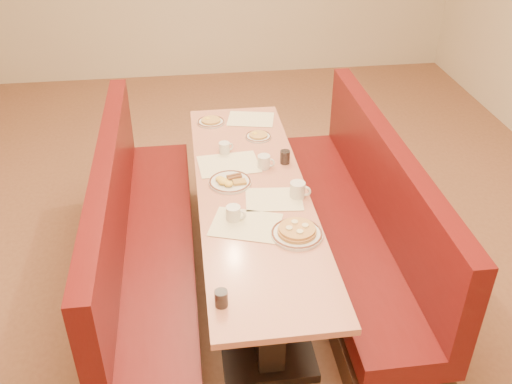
{
  "coord_description": "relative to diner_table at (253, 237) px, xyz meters",
  "views": [
    {
      "loc": [
        -0.38,
        -3.04,
        2.72
      ],
      "look_at": [
        0.0,
        -0.18,
        0.85
      ],
      "focal_mm": 40.0,
      "sensor_mm": 36.0,
      "label": 1
    }
  ],
  "objects": [
    {
      "name": "booth_left",
      "position": [
        -0.73,
        0.0,
        -0.01
      ],
      "size": [
        0.55,
        2.5,
        1.05
      ],
      "color": "#4C3326",
      "rests_on": "ground"
    },
    {
      "name": "room_envelope",
      "position": [
        0.0,
        0.0,
        1.56
      ],
      "size": [
        6.04,
        8.04,
        2.82
      ],
      "color": "beige",
      "rests_on": "ground"
    },
    {
      "name": "soda_tumbler_near",
      "position": [
        -0.28,
        -1.01,
        0.42
      ],
      "size": [
        0.06,
        0.06,
        0.09
      ],
      "color": "black",
      "rests_on": "diner_table"
    },
    {
      "name": "pancake_plate",
      "position": [
        0.19,
        -0.51,
        0.4
      ],
      "size": [
        0.3,
        0.3,
        0.07
      ],
      "rotation": [
        0.0,
        0.0,
        -0.31
      ],
      "color": "beige",
      "rests_on": "diner_table"
    },
    {
      "name": "extra_plate_far",
      "position": [
        -0.2,
        1.01,
        0.39
      ],
      "size": [
        0.21,
        0.21,
        0.04
      ],
      "rotation": [
        0.0,
        0.0,
        -0.42
      ],
      "color": "beige",
      "rests_on": "diner_table"
    },
    {
      "name": "extra_plate_mid",
      "position": [
        0.14,
        0.71,
        0.39
      ],
      "size": [
        0.19,
        0.19,
        0.04
      ],
      "rotation": [
        0.0,
        0.0,
        0.11
      ],
      "color": "beige",
      "rests_on": "diner_table"
    },
    {
      "name": "booth_right",
      "position": [
        0.73,
        0.0,
        -0.01
      ],
      "size": [
        0.55,
        2.5,
        1.05
      ],
      "color": "#4C3326",
      "rests_on": "ground"
    },
    {
      "name": "soda_tumbler_mid",
      "position": [
        0.27,
        0.32,
        0.42
      ],
      "size": [
        0.07,
        0.07,
        0.09
      ],
      "color": "black",
      "rests_on": "diner_table"
    },
    {
      "name": "ground",
      "position": [
        0.0,
        0.0,
        -0.37
      ],
      "size": [
        8.0,
        8.0,
        0.0
      ],
      "primitive_type": "plane",
      "color": "#9E6647",
      "rests_on": "ground"
    },
    {
      "name": "coffee_mug_d",
      "position": [
        -0.13,
        0.51,
        0.42
      ],
      "size": [
        0.11,
        0.08,
        0.08
      ],
      "rotation": [
        0.0,
        0.0,
        0.35
      ],
      "color": "beige",
      "rests_on": "diner_table"
    },
    {
      "name": "diner_table",
      "position": [
        0.0,
        0.0,
        0.0
      ],
      "size": [
        0.7,
        2.5,
        0.75
      ],
      "color": "black",
      "rests_on": "ground"
    },
    {
      "name": "coffee_mug_a",
      "position": [
        0.27,
        -0.11,
        0.43
      ],
      "size": [
        0.13,
        0.1,
        0.1
      ],
      "rotation": [
        0.0,
        0.0,
        -0.41
      ],
      "color": "beige",
      "rests_on": "diner_table"
    },
    {
      "name": "coffee_mug_b",
      "position": [
        -0.15,
        -0.31,
        0.42
      ],
      "size": [
        0.12,
        0.09,
        0.09
      ],
      "rotation": [
        0.0,
        0.0,
        -0.43
      ],
      "color": "beige",
      "rests_on": "diner_table"
    },
    {
      "name": "placemat_far_left",
      "position": [
        -0.12,
        0.34,
        0.38
      ],
      "size": [
        0.43,
        0.34,
        0.0
      ],
      "primitive_type": "cube",
      "rotation": [
        0.0,
        0.0,
        0.08
      ],
      "color": "#FBF0C5",
      "rests_on": "diner_table"
    },
    {
      "name": "placemat_near_right",
      "position": [
        0.12,
        -0.13,
        0.38
      ],
      "size": [
        0.37,
        0.3,
        0.0
      ],
      "primitive_type": "cube",
      "rotation": [
        0.0,
        0.0,
        -0.1
      ],
      "color": "#FBF0C5",
      "rests_on": "diner_table"
    },
    {
      "name": "placemat_far_right",
      "position": [
        0.12,
        1.03,
        0.38
      ],
      "size": [
        0.41,
        0.34,
        0.0
      ],
      "primitive_type": "cube",
      "rotation": [
        0.0,
        0.0,
        -0.21
      ],
      "color": "#FBF0C5",
      "rests_on": "diner_table"
    },
    {
      "name": "eggs_plate",
      "position": [
        -0.14,
        0.1,
        0.39
      ],
      "size": [
        0.28,
        0.28,
        0.06
      ],
      "rotation": [
        0.0,
        0.0,
        0.1
      ],
      "color": "beige",
      "rests_on": "diner_table"
    },
    {
      "name": "coffee_mug_c",
      "position": [
        0.12,
        0.27,
        0.42
      ],
      "size": [
        0.12,
        0.09,
        0.09
      ],
      "rotation": [
        0.0,
        0.0,
        -0.43
      ],
      "color": "beige",
      "rests_on": "diner_table"
    },
    {
      "name": "placemat_near_left",
      "position": [
        -0.09,
        -0.37,
        0.38
      ],
      "size": [
        0.47,
        0.41,
        0.0
      ],
      "primitive_type": "cube",
      "rotation": [
        0.0,
        0.0,
        -0.33
      ],
      "color": "#FBF0C5",
      "rests_on": "diner_table"
    }
  ]
}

